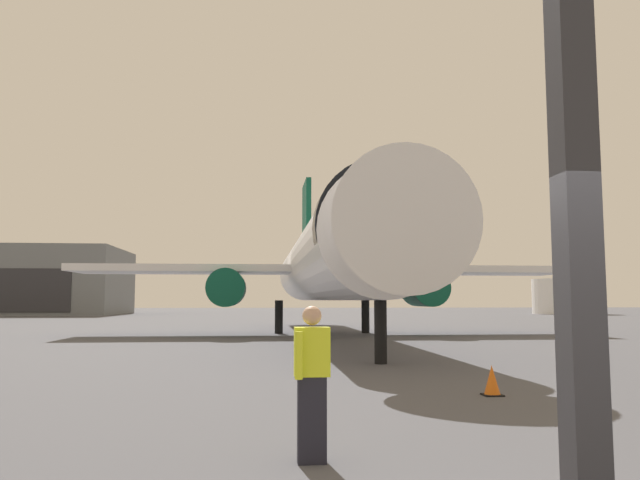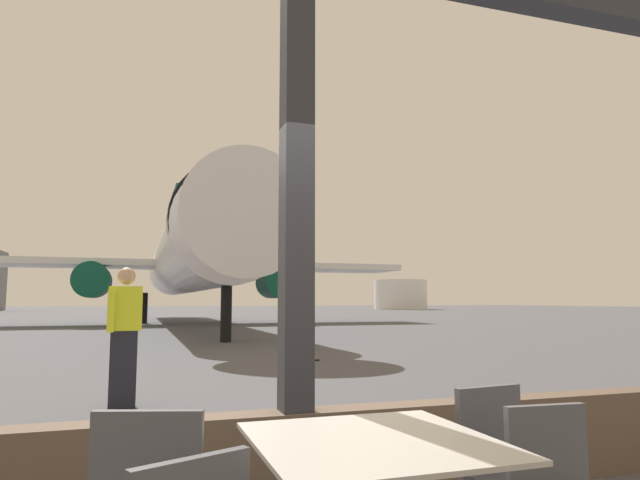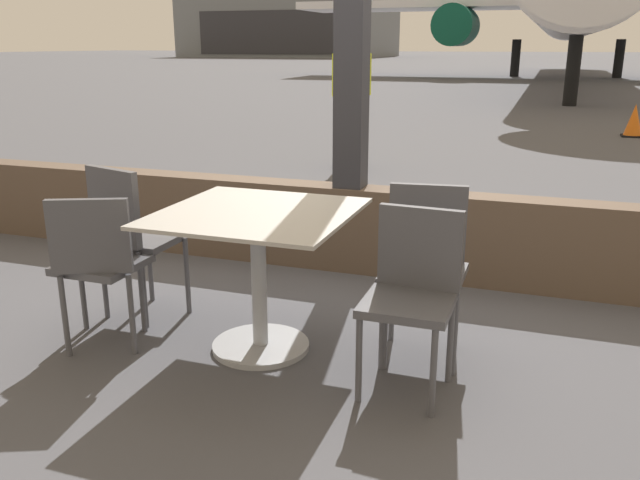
# 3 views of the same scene
# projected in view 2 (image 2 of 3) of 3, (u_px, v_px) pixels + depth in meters

# --- Properties ---
(ground_plane) EXTENTS (220.00, 220.00, 0.00)m
(ground_plane) POSITION_uv_depth(u_px,v_px,m) (152.00, 319.00, 41.31)
(ground_plane) COLOR #4C4C51
(window_frame) EXTENTS (7.93, 0.24, 3.95)m
(window_frame) POSITION_uv_depth(u_px,v_px,m) (296.00, 285.00, 3.67)
(window_frame) COLOR brown
(window_frame) RESTS_ON ground
(cafe_chair_window_right) EXTENTS (0.43, 0.43, 0.88)m
(cafe_chair_window_right) POSITION_uv_depth(u_px,v_px,m) (504.00, 462.00, 2.72)
(cafe_chair_window_right) COLOR #4C4C51
(cafe_chair_window_right) RESTS_ON ground
(airplane) EXTENTS (26.15, 34.41, 10.65)m
(airplane) POSITION_uv_depth(u_px,v_px,m) (191.00, 258.00, 30.98)
(airplane) COLOR silver
(airplane) RESTS_ON ground
(ground_crew_worker) EXTENTS (0.41, 0.45, 1.74)m
(ground_crew_worker) POSITION_uv_depth(u_px,v_px,m) (124.00, 334.00, 6.91)
(ground_crew_worker) COLOR black
(ground_crew_worker) RESTS_ON ground
(traffic_cone) EXTENTS (0.36, 0.36, 0.57)m
(traffic_cone) POSITION_uv_depth(u_px,v_px,m) (309.00, 348.00, 12.36)
(traffic_cone) COLOR orange
(traffic_cone) RESTS_ON ground
(fuel_storage_tank) EXTENTS (8.37, 8.37, 4.62)m
(fuel_storage_tank) POSITION_uv_depth(u_px,v_px,m) (400.00, 295.00, 87.92)
(fuel_storage_tank) COLOR white
(fuel_storage_tank) RESTS_ON ground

